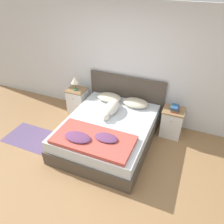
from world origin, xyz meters
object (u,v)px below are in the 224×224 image
object	(u,v)px
pillow_right	(136,103)
dog	(111,108)
book_stack	(175,108)
table_lamp	(75,81)
pillow_left	(109,97)
nightstand_left	(78,101)
bed	(108,132)
nightstand_right	(172,122)

from	to	relation	value
pillow_right	dog	xyz separation A→B (m)	(-0.38, -0.46, 0.03)
dog	book_stack	world-z (taller)	book_stack
book_stack	table_lamp	xyz separation A→B (m)	(-2.27, -0.02, 0.19)
pillow_left	pillow_right	size ratio (longest dim) A/B	1.00
nightstand_left	book_stack	world-z (taller)	book_stack
nightstand_left	book_stack	bearing A→B (deg)	-0.13
bed	dog	bearing A→B (deg)	101.88
pillow_left	book_stack	world-z (taller)	book_stack
dog	nightstand_right	bearing A→B (deg)	19.22
bed	nightstand_left	world-z (taller)	nightstand_left
dog	table_lamp	bearing A→B (deg)	159.86
pillow_left	dog	distance (m)	0.52
bed	pillow_left	bearing A→B (deg)	111.83
nightstand_right	table_lamp	distance (m)	2.33
nightstand_right	dog	bearing A→B (deg)	-160.78
pillow_right	table_lamp	bearing A→B (deg)	-177.45
pillow_left	table_lamp	size ratio (longest dim) A/B	1.70
table_lamp	pillow_left	bearing A→B (deg)	4.48
nightstand_left	book_stack	size ratio (longest dim) A/B	2.80
bed	dog	xyz separation A→B (m)	(-0.07, 0.32, 0.36)
nightstand_left	pillow_left	distance (m)	0.86
pillow_right	table_lamp	xyz separation A→B (m)	(-1.45, -0.06, 0.29)
pillow_left	dog	bearing A→B (deg)	-61.83
dog	book_stack	xyz separation A→B (m)	(1.21, 0.41, 0.06)
bed	nightstand_right	xyz separation A→B (m)	(1.13, 0.74, 0.06)
pillow_left	table_lamp	world-z (taller)	table_lamp
book_stack	table_lamp	bearing A→B (deg)	-179.43
pillow_right	book_stack	size ratio (longest dim) A/B	2.49
pillow_right	table_lamp	size ratio (longest dim) A/B	1.70
bed	nightstand_left	bearing A→B (deg)	146.80
pillow_left	table_lamp	bearing A→B (deg)	-175.52
pillow_right	pillow_left	bearing A→B (deg)	180.00
nightstand_right	pillow_left	world-z (taller)	pillow_left
nightstand_right	pillow_left	bearing A→B (deg)	178.56
dog	nightstand_left	bearing A→B (deg)	158.54
bed	table_lamp	world-z (taller)	table_lamp
nightstand_left	pillow_left	world-z (taller)	pillow_left
nightstand_right	bed	bearing A→B (deg)	-146.80
bed	pillow_left	xyz separation A→B (m)	(-0.31, 0.78, 0.33)
book_stack	table_lamp	distance (m)	2.28
nightstand_left	nightstand_right	bearing A→B (deg)	0.00
book_stack	dog	bearing A→B (deg)	-161.07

